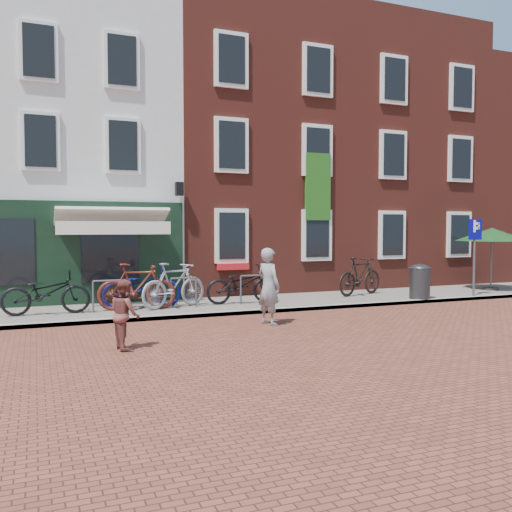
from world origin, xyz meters
name	(u,v)px	position (x,y,z in m)	size (l,w,h in m)	color
ground	(252,314)	(0.00, 0.00, 0.00)	(80.00, 80.00, 0.00)	brown
sidewalk	(264,303)	(1.00, 1.50, 0.05)	(24.00, 3.00, 0.10)	slate
building_stucco	(39,162)	(-5.00, 7.00, 4.50)	(8.00, 8.00, 9.00)	silver
building_brick_mid	(233,157)	(2.00, 7.00, 5.00)	(6.00, 8.00, 10.00)	maroon
building_brick_right	(365,164)	(8.00, 7.00, 5.00)	(6.00, 8.00, 10.00)	maroon
filler_right	(482,180)	(14.50, 7.00, 4.50)	(7.00, 8.00, 9.00)	maroon
litter_bin	(420,280)	(5.61, 0.30, 0.68)	(0.61, 0.61, 1.12)	#313234
parking_sign	(475,243)	(7.67, 0.24, 1.77)	(0.50, 0.08, 2.43)	#4C4C4F
parasol	(492,232)	(9.44, 1.30, 2.10)	(2.41, 2.41, 2.25)	#4C4C4F
woman	(269,286)	(-0.18, -1.53, 0.90)	(0.65, 0.43, 1.79)	gray
boy	(125,314)	(-3.66, -2.87, 0.65)	(0.64, 0.50, 1.31)	brown
bicycle_0	(46,292)	(-4.96, 1.31, 0.65)	(0.73, 2.10, 1.10)	black
bicycle_1	(137,287)	(-2.73, 1.28, 0.71)	(0.57, 2.03, 1.22)	#5D1E16
bicycle_2	(142,287)	(-2.53, 1.66, 0.65)	(0.73, 2.10, 1.10)	#0D0E63
bicycle_3	(174,285)	(-1.74, 1.26, 0.71)	(0.57, 2.03, 1.22)	gray
bicycle_4	(242,284)	(0.25, 1.37, 0.65)	(0.73, 2.10, 1.10)	black
bicycle_5	(360,276)	(4.41, 1.72, 0.71)	(0.57, 2.03, 1.22)	black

